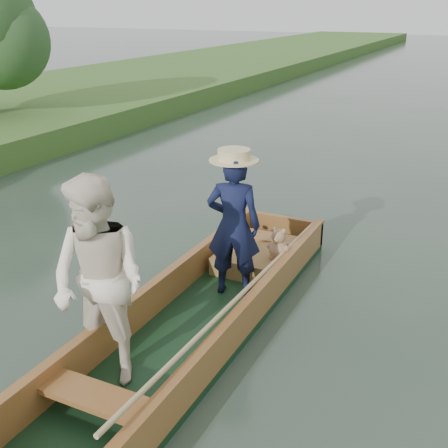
% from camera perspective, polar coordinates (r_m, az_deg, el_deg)
% --- Properties ---
extents(ground, '(120.00, 120.00, 0.00)m').
position_cam_1_polar(ground, '(5.85, -2.62, -10.65)').
color(ground, '#283D30').
rests_on(ground, ground).
extents(punt, '(1.33, 5.00, 1.89)m').
position_cam_1_polar(punt, '(5.40, -5.16, -5.84)').
color(punt, black).
rests_on(punt, ground).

